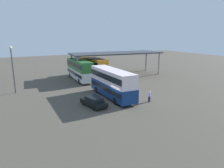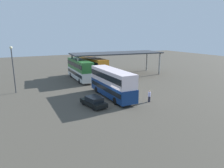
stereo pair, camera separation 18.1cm
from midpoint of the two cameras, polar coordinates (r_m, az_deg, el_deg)
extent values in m
plane|color=#4A453B|center=(27.67, 1.82, -5.64)|extent=(140.00, 140.00, 0.00)
cube|color=navy|center=(30.40, 0.17, -1.35)|extent=(2.48, 10.32, 1.82)
cube|color=white|center=(29.96, 0.17, 2.16)|extent=(2.41, 10.11, 1.97)
cube|color=black|center=(30.34, 0.17, -0.95)|extent=(2.52, 9.91, 0.62)
cube|color=black|center=(29.94, 0.17, 2.34)|extent=(2.52, 9.91, 0.79)
cube|color=black|center=(34.83, -3.65, 1.03)|extent=(2.11, 0.10, 1.09)
cube|color=orange|center=(34.65, -3.68, 2.44)|extent=(1.74, 0.08, 0.36)
cylinder|color=black|center=(32.95, -4.10, -1.57)|extent=(0.28, 1.00, 1.00)
cylinder|color=black|center=(33.84, -0.60, -1.12)|extent=(0.28, 1.00, 1.00)
cylinder|color=black|center=(27.41, 1.13, -4.72)|extent=(0.28, 1.00, 1.00)
cylinder|color=black|center=(28.48, 5.12, -4.05)|extent=(0.28, 1.00, 1.00)
cube|color=black|center=(26.83, -4.99, -5.19)|extent=(2.50, 4.25, 0.55)
cube|color=black|center=(26.49, -4.77, -4.15)|extent=(2.01, 2.47, 0.58)
cylinder|color=black|center=(27.49, -7.78, -5.22)|extent=(0.32, 0.63, 0.60)
cylinder|color=black|center=(28.28, -5.03, -4.60)|extent=(0.32, 0.63, 0.60)
cylinder|color=black|center=(25.51, -4.92, -6.67)|extent=(0.32, 0.63, 0.60)
cylinder|color=black|center=(26.36, -2.04, -5.94)|extent=(0.32, 0.63, 0.60)
cube|color=silver|center=(42.60, -8.75, 2.85)|extent=(2.66, 10.83, 1.80)
cube|color=#2A6C2D|center=(42.29, -8.84, 5.35)|extent=(2.59, 10.62, 1.95)
cube|color=black|center=(42.56, -8.76, 3.13)|extent=(2.69, 10.40, 0.61)
cube|color=black|center=(42.28, -8.84, 5.48)|extent=(2.69, 10.40, 0.78)
cube|color=black|center=(47.61, -10.64, 4.24)|extent=(2.04, 0.15, 1.08)
cube|color=orange|center=(47.48, -10.68, 5.27)|extent=(1.68, 0.12, 0.36)
cylinder|color=black|center=(45.63, -11.24, 2.50)|extent=(0.30, 1.01, 1.00)
cylinder|color=black|center=(46.19, -8.64, 2.74)|extent=(0.30, 1.01, 1.00)
cylinder|color=black|center=(39.32, -8.79, 0.82)|extent=(0.30, 1.01, 1.00)
cylinder|color=black|center=(39.97, -5.82, 1.12)|extent=(0.30, 1.01, 1.00)
cube|color=white|center=(45.57, -5.18, 3.66)|extent=(3.21, 10.40, 1.81)
cube|color=orange|center=(45.28, -5.23, 6.01)|extent=(3.12, 10.20, 1.96)
cube|color=black|center=(45.53, -5.19, 3.93)|extent=(3.22, 10.00, 0.61)
cube|color=black|center=(45.27, -5.24, 6.13)|extent=(3.22, 10.00, 0.78)
cube|color=black|center=(50.09, -7.72, 4.82)|extent=(2.15, 0.24, 1.08)
cube|color=orange|center=(49.97, -7.75, 5.80)|extent=(1.77, 0.20, 0.36)
cylinder|color=black|center=(48.10, -8.04, 3.20)|extent=(0.35, 1.02, 1.00)
cylinder|color=black|center=(49.01, -5.58, 3.47)|extent=(0.35, 1.02, 1.00)
cylinder|color=black|center=(42.41, -4.68, 1.88)|extent=(0.35, 1.02, 1.00)
cylinder|color=black|center=(43.44, -1.98, 2.20)|extent=(0.35, 1.02, 1.00)
cube|color=#33353A|center=(46.33, 1.50, 8.58)|extent=(20.79, 8.25, 0.25)
cylinder|color=#9E9B93|center=(53.53, 9.73, 6.31)|extent=(0.36, 0.36, 4.90)
cylinder|color=#9E9B93|center=(49.00, 13.15, 5.48)|extent=(0.36, 0.36, 4.90)
cylinder|color=#9E9B93|center=(46.33, -10.86, 5.13)|extent=(0.36, 0.36, 4.90)
cylinder|color=#9E9B93|center=(41.01, -9.26, 4.11)|extent=(0.36, 0.36, 4.90)
cylinder|color=#33353A|center=(35.52, -25.53, 3.20)|extent=(0.16, 0.16, 7.00)
sphere|color=beige|center=(35.13, -26.15, 9.06)|extent=(0.44, 0.44, 0.44)
cylinder|color=#262633|center=(28.98, 10.46, -4.14)|extent=(0.32, 0.32, 0.78)
cylinder|color=silver|center=(28.77, 10.52, -2.81)|extent=(0.38, 0.38, 0.62)
sphere|color=tan|center=(28.66, 10.56, -2.00)|extent=(0.22, 0.22, 0.22)
camera|label=1|loc=(0.09, -89.83, 0.04)|focal=32.91mm
camera|label=2|loc=(0.09, 90.17, -0.04)|focal=32.91mm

